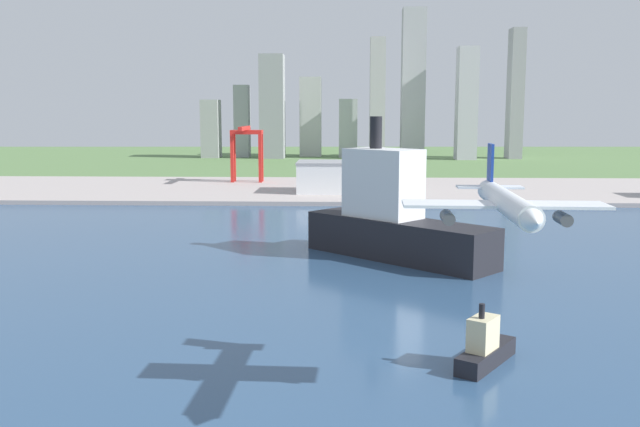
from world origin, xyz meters
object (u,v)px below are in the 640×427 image
(tugboat_small, at_px, (485,348))
(warehouse_main, at_px, (338,177))
(airplane_landing, at_px, (507,203))
(port_crane_red, at_px, (246,142))
(cargo_ship, at_px, (393,219))

(tugboat_small, relative_size, warehouse_main, 0.39)
(airplane_landing, relative_size, tugboat_small, 2.15)
(airplane_landing, height_order, port_crane_red, airplane_landing)
(airplane_landing, bearing_deg, warehouse_main, 95.83)
(airplane_landing, xyz_separation_m, port_crane_red, (-93.85, 359.96, -6.14))
(airplane_landing, distance_m, tugboat_small, 37.97)
(airplane_landing, height_order, tugboat_small, airplane_landing)
(port_crane_red, bearing_deg, tugboat_small, -74.30)
(warehouse_main, bearing_deg, port_crane_red, 138.37)
(tugboat_small, xyz_separation_m, warehouse_main, (-32.61, 283.54, 7.79))
(airplane_landing, relative_size, cargo_ship, 0.64)
(tugboat_small, distance_m, port_crane_red, 353.45)
(warehouse_main, bearing_deg, tugboat_small, -83.44)
(airplane_landing, relative_size, port_crane_red, 1.00)
(port_crane_red, bearing_deg, cargo_ship, -70.39)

